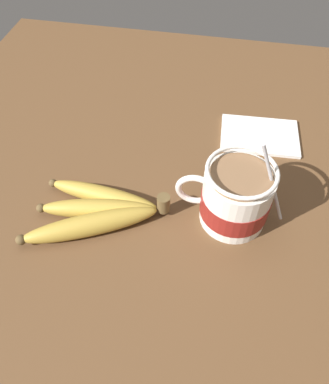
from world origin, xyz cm
name	(u,v)px	position (x,y,z in cm)	size (l,w,h in cm)	color
table	(203,227)	(0.00, 0.00, 1.99)	(111.06, 111.06, 3.99)	brown
coffee_mug	(234,197)	(-3.76, -1.29, 8.74)	(16.29, 10.16, 15.68)	white
banana_bunch	(96,211)	(16.28, 2.67, 5.60)	(20.62, 14.14, 4.00)	brown
napkin	(258,135)	(-7.58, -20.62, 4.29)	(14.61, 10.57, 0.60)	white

